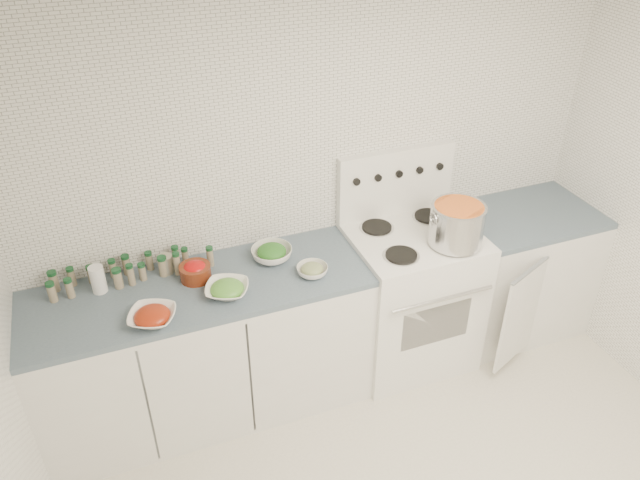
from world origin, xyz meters
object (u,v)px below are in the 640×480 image
(stove, at_px, (409,293))
(stock_pot, at_px, (457,223))
(bowl_snowpea, at_px, (227,289))
(bowl_tomato, at_px, (152,316))

(stove, distance_m, stock_pot, 0.63)
(stove, distance_m, bowl_snowpea, 1.26)
(stove, height_order, bowl_snowpea, stove)
(bowl_tomato, relative_size, bowl_snowpea, 1.02)
(stove, xyz_separation_m, stock_pot, (0.17, -0.17, 0.58))
(stove, relative_size, bowl_snowpea, 4.59)
(bowl_tomato, bearing_deg, stove, 7.03)
(stock_pot, height_order, bowl_tomato, stock_pot)
(stove, height_order, stock_pot, stove)
(stove, bearing_deg, bowl_snowpea, -174.52)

